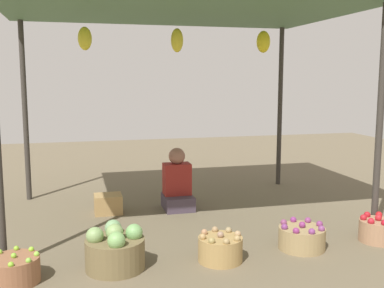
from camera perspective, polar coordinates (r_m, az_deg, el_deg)
ground_plane at (r=5.68m, az=-1.49°, el=-8.71°), size 14.00×14.00×0.00m
market_stall_structure at (r=5.47m, az=-1.56°, el=14.96°), size 4.01×2.70×2.44m
vendor_person at (r=5.85m, az=-1.84°, el=-5.18°), size 0.36×0.44×0.78m
basket_limes at (r=4.12m, az=-21.21°, el=-14.37°), size 0.40×0.40×0.25m
basket_cabbages at (r=4.14m, az=-9.55°, el=-12.88°), size 0.52×0.52×0.40m
basket_potatoes at (r=4.27m, az=3.54°, el=-12.82°), size 0.40×0.40×0.28m
basket_purple_onions at (r=4.68m, az=13.50°, el=-11.22°), size 0.45×0.45×0.27m
basket_red_apples at (r=5.11m, az=22.09°, el=-9.86°), size 0.37×0.37×0.28m
wooden_crate_near_vendor at (r=5.78m, az=-10.39°, el=-7.34°), size 0.33×0.29×0.23m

